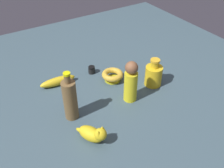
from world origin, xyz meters
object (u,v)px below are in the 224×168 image
bowl (113,75)px  person_figure_adult (131,82)px  nail_polish_jar (92,70)px  cat_figurine (93,134)px  banana (58,81)px  bottle_short (154,75)px  bottle_tall (70,99)px

bowl → person_figure_adult: bearing=176.9°
nail_polish_jar → cat_figurine: 0.49m
person_figure_adult → cat_figurine: person_figure_adult is taller
cat_figurine → bowl: cat_figurine is taller
nail_polish_jar → cat_figurine: (-0.43, 0.23, 0.02)m
banana → bottle_short: (-0.26, -0.43, 0.04)m
person_figure_adult → cat_figurine: 0.32m
bottle_tall → bowl: size_ratio=2.10×
person_figure_adult → cat_figurine: size_ratio=1.53×
bottle_tall → person_figure_adult: bearing=-97.7°
bottle_short → cat_figurine: bearing=110.4°
cat_figurine → banana: bearing=-2.6°
nail_polish_jar → banana: 0.21m
banana → bowl: (-0.12, -0.27, 0.01)m
bottle_tall → bowl: bottle_tall is taller
person_figure_adult → bowl: size_ratio=1.87×
bottle_short → bowl: bottle_short is taller
nail_polish_jar → bowl: (-0.12, -0.06, 0.01)m
person_figure_adult → bowl: 0.19m
nail_polish_jar → banana: bearing=90.8°
person_figure_adult → bottle_short: person_figure_adult is taller
bottle_short → bowl: bearing=48.8°
bowl → cat_figurine: bearing=137.3°
bottle_tall → nail_polish_jar: (0.26, -0.24, -0.08)m
banana → bowl: bearing=159.8°
banana → bowl: 0.29m
nail_polish_jar → banana: size_ratio=0.22×
bowl → nail_polish_jar: bearing=27.4°
bottle_short → cat_figurine: bottle_short is taller
bottle_tall → banana: bottle_tall is taller
cat_figurine → nail_polish_jar: bearing=-27.4°
nail_polish_jar → bowl: bearing=-152.6°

